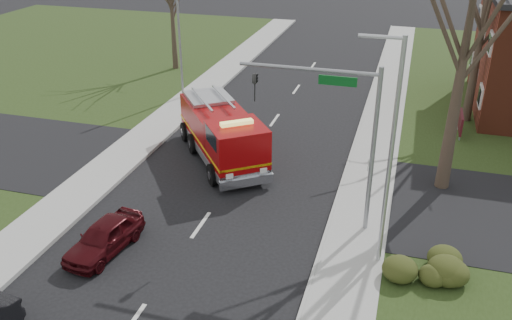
# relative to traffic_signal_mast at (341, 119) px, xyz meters

# --- Properties ---
(ground) EXTENTS (120.00, 120.00, 0.00)m
(ground) POSITION_rel_traffic_signal_mast_xyz_m (-5.21, -1.50, -4.71)
(ground) COLOR black
(ground) RESTS_ON ground
(sidewalk_right) EXTENTS (2.40, 80.00, 0.15)m
(sidewalk_right) POSITION_rel_traffic_signal_mast_xyz_m (0.99, -1.50, -4.63)
(sidewalk_right) COLOR #9D9D97
(sidewalk_right) RESTS_ON ground
(sidewalk_left) EXTENTS (2.40, 80.00, 0.15)m
(sidewalk_left) POSITION_rel_traffic_signal_mast_xyz_m (-11.41, -1.50, -4.63)
(sidewalk_left) COLOR #9D9D97
(sidewalk_left) RESTS_ON ground
(health_center_sign) EXTENTS (0.12, 2.00, 1.40)m
(health_center_sign) POSITION_rel_traffic_signal_mast_xyz_m (5.29, 11.00, -3.83)
(health_center_sign) COLOR #430F17
(health_center_sign) RESTS_ON ground
(hedge_corner) EXTENTS (2.80, 2.00, 0.90)m
(hedge_corner) POSITION_rel_traffic_signal_mast_xyz_m (3.79, -2.50, -4.13)
(hedge_corner) COLOR #303C15
(hedge_corner) RESTS_ON lawn_right
(bare_tree_near) EXTENTS (6.00, 6.00, 12.00)m
(bare_tree_near) POSITION_rel_traffic_signal_mast_xyz_m (4.29, 4.50, 2.71)
(bare_tree_near) COLOR #31281D
(bare_tree_near) RESTS_ON ground
(bare_tree_far) EXTENTS (5.25, 5.25, 10.50)m
(bare_tree_far) POSITION_rel_traffic_signal_mast_xyz_m (5.79, 13.50, 1.78)
(bare_tree_far) COLOR #31281D
(bare_tree_far) RESTS_ON ground
(traffic_signal_mast) EXTENTS (5.29, 0.18, 6.80)m
(traffic_signal_mast) POSITION_rel_traffic_signal_mast_xyz_m (0.00, 0.00, 0.00)
(traffic_signal_mast) COLOR gray
(traffic_signal_mast) RESTS_ON ground
(streetlight_pole) EXTENTS (1.48, 0.16, 8.40)m
(streetlight_pole) POSITION_rel_traffic_signal_mast_xyz_m (1.93, -2.00, -0.16)
(streetlight_pole) COLOR #B7BABF
(streetlight_pole) RESTS_ON ground
(utility_pole_far) EXTENTS (0.14, 0.14, 7.00)m
(utility_pole_far) POSITION_rel_traffic_signal_mast_xyz_m (-12.01, 12.50, -1.21)
(utility_pole_far) COLOR gray
(utility_pole_far) RESTS_ON ground
(fire_engine) EXTENTS (6.44, 7.43, 2.98)m
(fire_engine) POSITION_rel_traffic_signal_mast_xyz_m (-6.39, 4.59, -3.36)
(fire_engine) COLOR #8D0608
(fire_engine) RESTS_ON ground
(parked_car_maroon) EXTENTS (1.95, 3.81, 1.24)m
(parked_car_maroon) POSITION_rel_traffic_signal_mast_xyz_m (-8.01, -4.18, -4.09)
(parked_car_maroon) COLOR #3B090D
(parked_car_maroon) RESTS_ON ground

